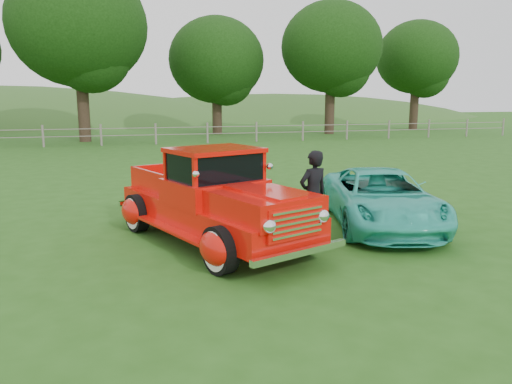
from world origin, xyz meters
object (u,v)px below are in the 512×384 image
object	(u,v)px
red_pickup	(213,201)
tree_mid_east	(331,47)
man	(313,195)
tree_near_west	(78,25)
tree_far_east	(417,58)
tree_near_east	(216,60)
teal_sedan	(381,198)

from	to	relation	value
red_pickup	tree_mid_east	bearing A→B (deg)	40.84
man	tree_near_west	bearing A→B (deg)	-93.00
tree_far_east	red_pickup	world-z (taller)	tree_far_east
tree_near_east	tree_mid_east	world-z (taller)	tree_mid_east
tree_near_east	tree_far_east	distance (m)	17.04
tree_near_west	red_pickup	bearing A→B (deg)	-81.60
tree_near_west	tree_mid_east	bearing A→B (deg)	6.71
tree_near_west	teal_sedan	xyz separation A→B (m)	(7.03, -23.03, -6.20)
tree_near_east	man	distance (m)	28.05
tree_near_west	tree_mid_east	size ratio (longest dim) A/B	1.10
tree_mid_east	red_pickup	distance (m)	29.17
tree_mid_east	red_pickup	bearing A→B (deg)	-118.24
tree_mid_east	tree_near_east	bearing A→B (deg)	165.96
tree_near_west	tree_mid_east	xyz separation A→B (m)	(17.00, 2.00, -0.62)
red_pickup	teal_sedan	xyz separation A→B (m)	(3.60, 0.23, -0.20)
man	tree_far_east	bearing A→B (deg)	-141.78
tree_near_east	tree_far_east	xyz separation A→B (m)	(17.00, 1.00, 0.61)
red_pickup	man	world-z (taller)	red_pickup
tree_near_west	man	world-z (taller)	tree_near_west
tree_near_west	tree_far_east	size ratio (longest dim) A/B	1.18
tree_mid_east	teal_sedan	world-z (taller)	tree_mid_east
tree_mid_east	tree_far_east	distance (m)	9.49
tree_mid_east	man	distance (m)	28.51
tree_near_west	teal_sedan	distance (m)	24.86
red_pickup	tree_far_east	bearing A→B (deg)	30.47
tree_near_east	man	xyz separation A→B (m)	(-3.67, -27.46, -4.40)
tree_mid_east	man	size ratio (longest dim) A/B	5.56
red_pickup	man	distance (m)	1.91
tree_far_east	teal_sedan	xyz separation A→B (m)	(-18.97, -28.03, -5.27)
tree_far_east	teal_sedan	distance (m)	34.25
tree_near_west	red_pickup	xyz separation A→B (m)	(3.43, -23.25, -6.00)
tree_near_west	red_pickup	size ratio (longest dim) A/B	1.97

